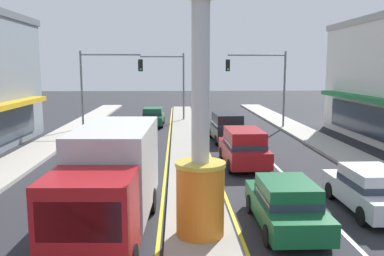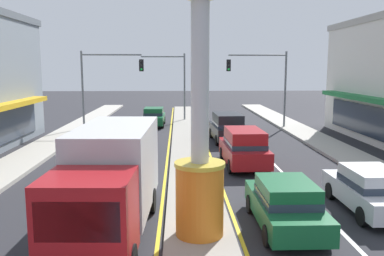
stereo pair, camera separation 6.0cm
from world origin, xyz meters
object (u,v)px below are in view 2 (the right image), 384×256
(sedan_far_left_oncoming, at_px, (370,189))
(suv_kerb_right, at_px, (227,127))
(suv_far_right_lane, at_px, (244,147))
(traffic_light_left_side, at_px, (105,76))
(sedan_near_left_lane, at_px, (285,204))
(traffic_light_right_side, at_px, (264,76))
(box_truck_near_right_lane, at_px, (111,177))
(sedan_mid_left_lane, at_px, (154,117))
(district_sign, at_px, (200,105))
(traffic_light_median_far, at_px, (168,76))

(sedan_far_left_oncoming, xyz_separation_m, suv_kerb_right, (-3.30, 13.41, 0.20))
(suv_far_right_lane, bearing_deg, traffic_light_left_side, 126.62)
(sedan_near_left_lane, bearing_deg, suv_far_right_lane, 89.99)
(traffic_light_right_side, distance_m, suv_far_right_lane, 13.46)
(box_truck_near_right_lane, distance_m, sedan_near_left_lane, 5.37)
(traffic_light_left_side, xyz_separation_m, sedan_near_left_lane, (8.94, -19.91, -3.46))
(sedan_far_left_oncoming, bearing_deg, traffic_light_right_side, 89.14)
(traffic_light_left_side, bearing_deg, suv_far_right_lane, -53.38)
(sedan_mid_left_lane, bearing_deg, suv_far_right_lane, -69.72)
(box_truck_near_right_lane, height_order, sedan_mid_left_lane, box_truck_near_right_lane)
(suv_far_right_lane, bearing_deg, sedan_mid_left_lane, 110.28)
(box_truck_near_right_lane, height_order, suv_kerb_right, box_truck_near_right_lane)
(box_truck_near_right_lane, bearing_deg, sedan_mid_left_lane, 90.16)
(district_sign, bearing_deg, sedan_mid_left_lane, 96.62)
(traffic_light_median_far, relative_size, sedan_near_left_lane, 1.44)
(district_sign, xyz_separation_m, box_truck_near_right_lane, (-2.61, 0.66, -2.21))
(suv_far_right_lane, bearing_deg, suv_kerb_right, 89.98)
(traffic_light_right_side, relative_size, suv_far_right_lane, 1.33)
(sedan_near_left_lane, height_order, sedan_mid_left_lane, same)
(traffic_light_left_side, bearing_deg, sedan_far_left_oncoming, -56.58)
(sedan_far_left_oncoming, bearing_deg, suv_far_right_lane, 116.85)
(traffic_light_left_side, relative_size, suv_kerb_right, 1.32)
(traffic_light_right_side, height_order, sedan_far_left_oncoming, traffic_light_right_side)
(district_sign, xyz_separation_m, traffic_light_median_far, (-1.50, 26.16, 0.29))
(traffic_light_left_side, bearing_deg, traffic_light_median_far, 49.41)
(traffic_light_left_side, xyz_separation_m, box_truck_near_right_lane, (3.65, -19.94, -2.55))
(suv_kerb_right, bearing_deg, sedan_near_left_lane, -90.01)
(traffic_light_right_side, relative_size, sedan_near_left_lane, 1.44)
(traffic_light_left_side, bearing_deg, sedan_mid_left_lane, 34.52)
(sedan_near_left_lane, distance_m, suv_kerb_right, 14.78)
(traffic_light_median_far, height_order, sedan_near_left_lane, traffic_light_median_far)
(traffic_light_median_far, distance_m, box_truck_near_right_lane, 25.65)
(sedan_near_left_lane, bearing_deg, sedan_mid_left_lane, 103.46)
(traffic_light_left_side, relative_size, sedan_mid_left_lane, 1.43)
(traffic_light_median_far, bearing_deg, suv_far_right_lane, -76.65)
(traffic_light_left_side, height_order, sedan_mid_left_lane, traffic_light_left_side)
(sedan_mid_left_lane, bearing_deg, sedan_near_left_lane, -76.54)
(traffic_light_right_side, relative_size, sedan_mid_left_lane, 1.43)
(district_sign, height_order, traffic_light_right_side, district_sign)
(traffic_light_left_side, xyz_separation_m, sedan_far_left_oncoming, (12.24, -18.55, -3.46))
(sedan_near_left_lane, height_order, suv_kerb_right, suv_kerb_right)
(traffic_light_left_side, distance_m, sedan_near_left_lane, 22.10)
(traffic_light_left_side, bearing_deg, district_sign, -73.09)
(sedan_mid_left_lane, xyz_separation_m, sedan_far_left_oncoming, (8.65, -21.02, 0.00))
(traffic_light_median_far, xyz_separation_m, box_truck_near_right_lane, (-1.12, -25.50, -2.50))
(district_sign, bearing_deg, box_truck_near_right_lane, 165.75)
(district_sign, height_order, sedan_far_left_oncoming, district_sign)
(suv_kerb_right, bearing_deg, traffic_light_median_far, 111.34)
(traffic_light_left_side, relative_size, sedan_near_left_lane, 1.44)
(traffic_light_left_side, height_order, traffic_light_right_side, same)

